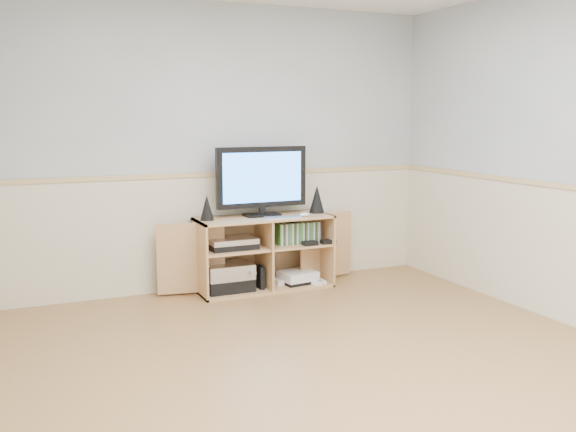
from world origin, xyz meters
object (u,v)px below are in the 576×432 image
at_px(media_cabinet, 262,251).
at_px(game_consoles, 296,277).
at_px(keyboard, 283,217).
at_px(monitor, 262,179).

relative_size(media_cabinet, game_consoles, 4.10).
relative_size(media_cabinet, keyboard, 5.98).
distance_m(media_cabinet, game_consoles, 0.41).
bearing_deg(keyboard, game_consoles, 41.99).
distance_m(monitor, keyboard, 0.39).
relative_size(monitor, game_consoles, 1.82).
xyz_separation_m(monitor, keyboard, (0.12, -0.19, -0.32)).
height_order(keyboard, game_consoles, keyboard).
height_order(monitor, game_consoles, monitor).
height_order(media_cabinet, keyboard, keyboard).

